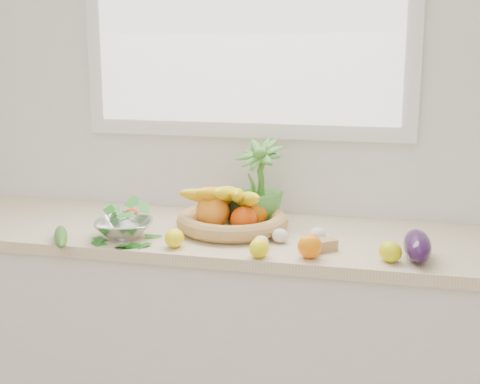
% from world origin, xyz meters
% --- Properties ---
extents(back_wall, '(4.50, 0.02, 2.70)m').
position_xyz_m(back_wall, '(0.00, 2.25, 1.35)').
color(back_wall, white).
rests_on(back_wall, ground).
extents(counter_cabinet, '(2.20, 0.58, 0.86)m').
position_xyz_m(counter_cabinet, '(0.00, 1.95, 0.43)').
color(counter_cabinet, silver).
rests_on(counter_cabinet, ground).
extents(countertop, '(2.24, 0.62, 0.04)m').
position_xyz_m(countertop, '(0.00, 1.95, 0.88)').
color(countertop, beige).
rests_on(countertop, counter_cabinet).
extents(orange_loose, '(0.09, 0.09, 0.08)m').
position_xyz_m(orange_loose, '(0.33, 1.71, 0.94)').
color(orange_loose, orange).
rests_on(orange_loose, countertop).
extents(lemon_a, '(0.07, 0.08, 0.06)m').
position_xyz_m(lemon_a, '(-0.12, 1.71, 0.93)').
color(lemon_a, '#FFEC0D').
rests_on(lemon_a, countertop).
extents(lemon_b, '(0.07, 0.08, 0.06)m').
position_xyz_m(lemon_b, '(0.17, 1.68, 0.93)').
color(lemon_b, '#FEEE0D').
rests_on(lemon_b, countertop).
extents(lemon_c, '(0.10, 0.11, 0.07)m').
position_xyz_m(lemon_c, '(0.58, 1.73, 0.93)').
color(lemon_c, '#D1CE0B').
rests_on(lemon_c, countertop).
extents(apple, '(0.07, 0.07, 0.07)m').
position_xyz_m(apple, '(-0.35, 1.90, 0.94)').
color(apple, red).
rests_on(apple, countertop).
extents(ginger, '(0.12, 0.11, 0.04)m').
position_xyz_m(ginger, '(0.35, 1.78, 0.92)').
color(ginger, tan).
rests_on(ginger, countertop).
extents(garlic_a, '(0.07, 0.07, 0.05)m').
position_xyz_m(garlic_a, '(0.21, 1.85, 0.92)').
color(garlic_a, white).
rests_on(garlic_a, countertop).
extents(garlic_b, '(0.06, 0.06, 0.05)m').
position_xyz_m(garlic_b, '(0.33, 1.89, 0.92)').
color(garlic_b, white).
rests_on(garlic_b, countertop).
extents(garlic_c, '(0.07, 0.07, 0.04)m').
position_xyz_m(garlic_c, '(0.16, 1.77, 0.92)').
color(garlic_c, silver).
rests_on(garlic_c, countertop).
extents(eggplant, '(0.10, 0.23, 0.09)m').
position_xyz_m(eggplant, '(0.66, 1.78, 0.94)').
color(eggplant, '#2A103B').
rests_on(eggplant, countertop).
extents(cucumber, '(0.15, 0.23, 0.04)m').
position_xyz_m(cucumber, '(-0.51, 1.67, 0.92)').
color(cucumber, '#27591A').
rests_on(cucumber, countertop).
extents(radish, '(0.04, 0.04, 0.03)m').
position_xyz_m(radish, '(0.15, 1.73, 0.91)').
color(radish, red).
rests_on(radish, countertop).
extents(potted_herb, '(0.24, 0.24, 0.33)m').
position_xyz_m(potted_herb, '(0.09, 2.06, 1.05)').
color(potted_herb, '#458530').
rests_on(potted_herb, countertop).
extents(fruit_basket, '(0.45, 0.45, 0.20)m').
position_xyz_m(fruit_basket, '(0.01, 1.96, 0.96)').
color(fruit_basket, tan).
rests_on(fruit_basket, countertop).
extents(colander_with_spinach, '(0.24, 0.24, 0.11)m').
position_xyz_m(colander_with_spinach, '(-0.33, 1.77, 0.96)').
color(colander_with_spinach, silver).
rests_on(colander_with_spinach, countertop).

